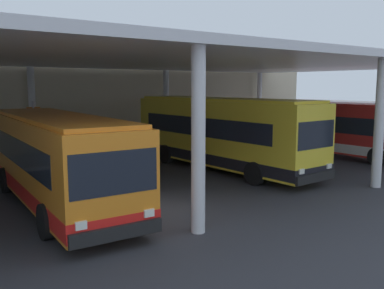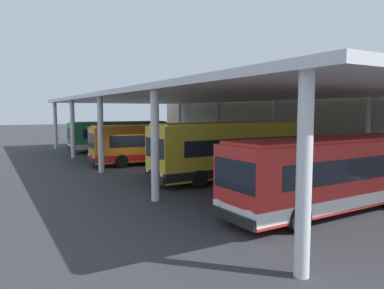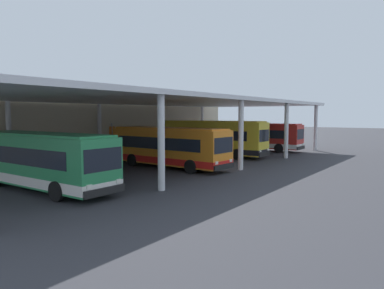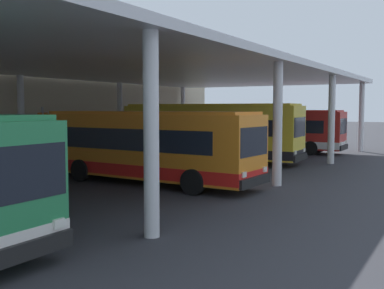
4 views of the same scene
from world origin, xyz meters
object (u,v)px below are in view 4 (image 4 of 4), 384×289
bus_far_bay (273,130)px  bench_waiting (72,151)px  bus_middle_bay (210,132)px  trash_bin (32,155)px  banner_sign (43,132)px  bus_second_bay (147,146)px

bus_far_bay → bench_waiting: (-12.26, 8.61, -0.99)m
bus_far_bay → bench_waiting: size_ratio=5.88×
bus_middle_bay → trash_bin: 10.56m
bus_middle_bay → banner_sign: (-7.17, 6.73, 0.14)m
trash_bin → banner_sign: banner_sign is taller
bus_middle_bay → trash_bin: bus_middle_bay is taller
bench_waiting → bus_middle_bay: bearing=-61.9°
bus_second_bay → trash_bin: bearing=80.7°
bus_far_bay → bus_middle_bay: bearing=173.0°
trash_bin → banner_sign: (0.14, -0.80, 1.30)m
bus_far_bay → bench_waiting: bus_far_bay is taller
bus_second_bay → bus_middle_bay: size_ratio=0.93×
bus_second_bay → bench_waiting: (4.75, 9.15, -0.99)m
bus_second_bay → bus_middle_bay: 8.94m
bus_middle_bay → bus_far_bay: bus_middle_bay is taller
banner_sign → bus_far_bay: bearing=-26.7°
bench_waiting → banner_sign: size_ratio=0.56×
bus_far_bay → banner_sign: banner_sign is taller
bus_far_bay → banner_sign: size_ratio=3.31×
trash_bin → bus_far_bay: bearing=-28.8°
bus_second_bay → bus_far_bay: 17.02m
bus_far_bay → trash_bin: 17.73m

